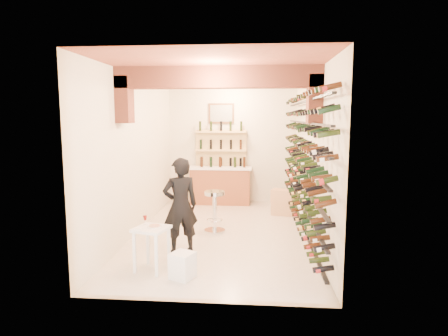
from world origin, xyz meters
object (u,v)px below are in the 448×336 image
at_px(tasting_table, 152,235).
at_px(chrome_barstool, 215,208).
at_px(wine_rack, 300,158).
at_px(person, 180,206).
at_px(white_stool, 182,265).
at_px(back_counter, 220,184).
at_px(crate_lower, 282,208).

xyz_separation_m(tasting_table, chrome_barstool, (0.74, 2.10, -0.07)).
bearing_deg(wine_rack, person, -150.80).
xyz_separation_m(wine_rack, chrome_barstool, (-1.71, 0.09, -1.06)).
height_order(wine_rack, white_stool, wine_rack).
height_order(wine_rack, person, wine_rack).
relative_size(wine_rack, tasting_table, 6.87).
relative_size(back_counter, white_stool, 4.42).
distance_m(wine_rack, white_stool, 3.27).
bearing_deg(tasting_table, white_stool, -9.94).
distance_m(tasting_table, crate_lower, 4.27).
relative_size(back_counter, crate_lower, 3.28).
height_order(back_counter, white_stool, back_counter).
xyz_separation_m(tasting_table, crate_lower, (2.23, 3.62, -0.41)).
distance_m(tasting_table, person, 0.90).
relative_size(wine_rack, back_counter, 3.35).
bearing_deg(chrome_barstool, back_counter, 92.74).
relative_size(back_counter, person, 1.02).
height_order(tasting_table, white_stool, tasting_table).
height_order(tasting_table, crate_lower, tasting_table).
relative_size(wine_rack, crate_lower, 11.01).
distance_m(tasting_table, white_stool, 0.69).
bearing_deg(white_stool, person, 102.39).
distance_m(back_counter, person, 3.88).
height_order(back_counter, crate_lower, back_counter).
bearing_deg(person, wine_rack, -175.66).
xyz_separation_m(white_stool, chrome_barstool, (0.22, 2.36, 0.30)).
distance_m(tasting_table, chrome_barstool, 2.23).
relative_size(wine_rack, chrome_barstool, 6.74).
distance_m(back_counter, tasting_table, 4.71).
relative_size(back_counter, tasting_table, 2.05).
bearing_deg(crate_lower, white_stool, -113.85).
height_order(wine_rack, tasting_table, wine_rack).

